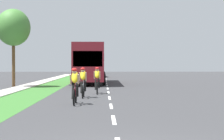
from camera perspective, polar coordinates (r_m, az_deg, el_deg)
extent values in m
plane|color=#38383A|center=(25.86, -0.77, -2.93)|extent=(120.00, 120.00, 0.00)
cube|color=#38722D|center=(26.20, -10.74, -2.89)|extent=(2.37, 70.00, 0.01)
cube|color=#B2ADA3|center=(26.57, -14.74, -2.85)|extent=(1.38, 70.00, 0.10)
cube|color=white|center=(10.70, 0.28, -8.31)|extent=(0.12, 1.80, 0.01)
cube|color=white|center=(14.16, -0.16, -6.06)|extent=(0.12, 1.80, 0.01)
cube|color=white|center=(17.64, -0.42, -4.69)|extent=(0.12, 1.80, 0.01)
cube|color=white|center=(21.13, -0.60, -3.77)|extent=(0.12, 1.80, 0.01)
cube|color=white|center=(24.62, -0.73, -3.12)|extent=(0.12, 1.80, 0.01)
cube|color=white|center=(28.11, -0.82, -2.62)|extent=(0.12, 1.80, 0.01)
cube|color=white|center=(31.60, -0.90, -2.24)|extent=(0.12, 1.80, 0.01)
cube|color=white|center=(35.10, -0.96, -1.93)|extent=(0.12, 1.80, 0.01)
cube|color=white|center=(38.59, -1.01, -1.68)|extent=(0.12, 1.80, 0.01)
cube|color=white|center=(42.09, -1.05, -1.47)|extent=(0.12, 1.80, 0.01)
cube|color=white|center=(45.59, -1.08, -1.29)|extent=(0.12, 1.80, 0.01)
cube|color=white|center=(49.08, -1.11, -1.14)|extent=(0.12, 1.80, 0.01)
cube|color=white|center=(52.58, -1.14, -1.01)|extent=(0.12, 1.80, 0.01)
cube|color=white|center=(56.08, -1.16, -0.89)|extent=(0.12, 1.80, 0.01)
torus|color=black|center=(15.42, -6.06, -4.24)|extent=(0.06, 0.68, 0.68)
torus|color=black|center=(14.39, -6.39, -4.60)|extent=(0.06, 0.68, 0.68)
cylinder|color=maroon|center=(14.79, -6.25, -3.76)|extent=(0.04, 0.59, 0.43)
cylinder|color=maroon|center=(15.06, -6.16, -3.29)|extent=(0.04, 0.04, 0.55)
cylinder|color=maroon|center=(14.82, -6.24, -2.47)|extent=(0.03, 0.55, 0.03)
cylinder|color=black|center=(14.37, -6.39, -2.53)|extent=(0.42, 0.02, 0.02)
ellipsoid|color=yellow|center=(14.87, -6.22, -1.18)|extent=(0.30, 0.54, 0.63)
sphere|color=tan|center=(14.59, -6.31, -0.28)|extent=(0.20, 0.20, 0.20)
ellipsoid|color=red|center=(14.58, -6.31, 0.03)|extent=(0.24, 0.28, 0.16)
cylinder|color=tan|center=(14.61, -6.93, -1.54)|extent=(0.07, 0.26, 0.45)
cylinder|color=tan|center=(14.58, -5.68, -1.54)|extent=(0.07, 0.26, 0.45)
cylinder|color=black|center=(15.00, -6.57, -3.69)|extent=(0.10, 0.30, 0.60)
cylinder|color=black|center=(14.92, -5.82, -3.33)|extent=(0.10, 0.25, 0.61)
torus|color=black|center=(18.42, -4.76, -3.41)|extent=(0.06, 0.68, 0.68)
torus|color=black|center=(17.38, -4.95, -3.66)|extent=(0.06, 0.68, 0.68)
cylinder|color=#A5A8AD|center=(17.79, -4.87, -2.98)|extent=(0.04, 0.59, 0.43)
cylinder|color=#A5A8AD|center=(18.06, -4.82, -2.60)|extent=(0.04, 0.04, 0.55)
cylinder|color=#A5A8AD|center=(17.82, -4.86, -1.91)|extent=(0.03, 0.55, 0.03)
cylinder|color=black|center=(17.37, -4.95, -1.95)|extent=(0.42, 0.02, 0.02)
ellipsoid|color=yellow|center=(17.88, -4.85, -0.84)|extent=(0.30, 0.54, 0.63)
sphere|color=tan|center=(17.59, -4.90, -0.09)|extent=(0.20, 0.20, 0.20)
ellipsoid|color=red|center=(17.59, -4.90, 0.17)|extent=(0.24, 0.28, 0.16)
cylinder|color=tan|center=(17.61, -5.42, -1.13)|extent=(0.07, 0.26, 0.45)
cylinder|color=tan|center=(17.59, -4.38, -1.13)|extent=(0.07, 0.26, 0.45)
cylinder|color=black|center=(17.99, -5.15, -2.93)|extent=(0.10, 0.30, 0.60)
cylinder|color=black|center=(17.93, -4.52, -2.63)|extent=(0.10, 0.25, 0.61)
torus|color=black|center=(20.76, -2.47, -2.93)|extent=(0.06, 0.68, 0.68)
torus|color=black|center=(19.72, -2.52, -3.12)|extent=(0.06, 0.68, 0.68)
cylinder|color=black|center=(20.13, -2.50, -2.53)|extent=(0.04, 0.59, 0.43)
cylinder|color=black|center=(20.41, -2.48, -2.20)|extent=(0.04, 0.04, 0.55)
cylinder|color=black|center=(20.17, -2.50, -1.59)|extent=(0.03, 0.55, 0.03)
cylinder|color=black|center=(19.72, -2.52, -1.61)|extent=(0.42, 0.02, 0.02)
ellipsoid|color=yellow|center=(20.22, -2.49, -0.64)|extent=(0.30, 0.54, 0.63)
sphere|color=tan|center=(19.94, -2.51, 0.03)|extent=(0.20, 0.20, 0.20)
ellipsoid|color=red|center=(19.94, -2.51, 0.26)|extent=(0.24, 0.28, 0.16)
cylinder|color=tan|center=(19.95, -2.97, -0.89)|extent=(0.07, 0.26, 0.45)
cylinder|color=tan|center=(19.94, -2.05, -0.89)|extent=(0.07, 0.26, 0.45)
cylinder|color=black|center=(20.33, -2.77, -2.50)|extent=(0.10, 0.30, 0.60)
cylinder|color=black|center=(20.28, -2.21, -2.22)|extent=(0.10, 0.25, 0.61)
cube|color=maroon|center=(31.81, -3.62, 1.25)|extent=(2.50, 11.60, 3.10)
cube|color=#1E2833|center=(31.82, -3.62, 1.97)|extent=(2.52, 10.67, 0.64)
cube|color=#1E2833|center=(26.05, -4.09, 1.89)|extent=(2.25, 0.06, 1.20)
cylinder|color=black|center=(28.15, -6.45, -1.65)|extent=(0.28, 0.96, 0.96)
cylinder|color=black|center=(28.05, -1.35, -1.66)|extent=(0.28, 0.96, 0.96)
cylinder|color=black|center=(35.09, -5.46, -1.16)|extent=(0.28, 0.96, 0.96)
cylinder|color=black|center=(35.00, -1.38, -1.16)|extent=(0.28, 0.96, 0.96)
cube|color=red|center=(48.74, -2.52, -0.31)|extent=(1.96, 5.10, 0.76)
cube|color=red|center=(47.96, -2.54, 0.39)|extent=(1.80, 1.78, 0.64)
cube|color=#1E2833|center=(47.25, -2.56, 0.36)|extent=(1.67, 0.08, 0.52)
cube|color=red|center=(49.78, -3.54, 0.06)|extent=(0.08, 2.81, 0.40)
cube|color=red|center=(49.74, -1.46, 0.06)|extent=(0.08, 2.81, 0.40)
cube|color=red|center=(51.24, -2.47, 0.08)|extent=(1.80, 0.08, 0.40)
cylinder|color=black|center=(47.24, -3.75, -0.76)|extent=(0.26, 0.76, 0.76)
cylinder|color=black|center=(47.21, -1.37, -0.76)|extent=(0.26, 0.76, 0.76)
cylinder|color=black|center=(50.30, -3.61, -0.66)|extent=(0.26, 0.76, 0.76)
cylinder|color=black|center=(50.27, -1.38, -0.66)|extent=(0.26, 0.76, 0.76)
cube|color=silver|center=(58.30, -2.98, -0.20)|extent=(1.76, 4.30, 0.76)
cube|color=silver|center=(58.44, -2.98, 0.41)|extent=(1.55, 2.24, 0.52)
cube|color=#1E2833|center=(57.48, -3.00, 0.38)|extent=(1.44, 0.08, 0.44)
cylinder|color=black|center=(57.01, -3.90, -0.55)|extent=(0.22, 0.64, 0.64)
cylinder|color=black|center=(56.96, -2.13, -0.55)|extent=(0.22, 0.64, 0.64)
cylinder|color=black|center=(59.67, -3.79, -0.48)|extent=(0.22, 0.64, 0.64)
cylinder|color=black|center=(59.63, -2.10, -0.48)|extent=(0.22, 0.64, 0.64)
cube|color=black|center=(67.79, -2.66, 0.09)|extent=(1.90, 4.70, 1.00)
cube|color=black|center=(67.98, -2.66, 0.70)|extent=(1.71, 2.91, 0.52)
cube|color=#1E2833|center=(66.72, -2.68, 0.59)|extent=(1.56, 0.08, 0.44)
cylinder|color=black|center=(66.41, -3.50, -0.31)|extent=(0.25, 0.72, 0.72)
cylinder|color=black|center=(66.37, -1.87, -0.31)|extent=(0.25, 0.72, 0.72)
cylinder|color=black|center=(69.23, -3.42, -0.27)|extent=(0.25, 0.72, 0.72)
cylinder|color=black|center=(69.19, -1.85, -0.27)|extent=(0.25, 0.72, 0.72)
cylinder|color=brown|center=(27.42, -16.15, 0.98)|extent=(0.24, 0.24, 3.57)
ellipsoid|color=#478438|center=(27.58, -16.17, 6.86)|extent=(2.59, 2.59, 2.85)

